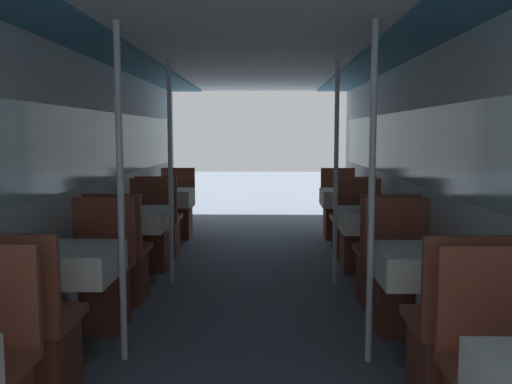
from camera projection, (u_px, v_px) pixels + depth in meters
wall_left at (69, 175)px, 4.65m from camera, size 0.05×10.23×2.11m
wall_right at (435, 175)px, 4.59m from camera, size 0.05×10.23×2.11m
ceiling_panel at (251, 42)px, 4.51m from camera, size 2.98×10.23×0.07m
dining_table_left_1 at (69, 268)px, 3.57m from camera, size 0.60×0.60×0.72m
chair_left_near_1 at (31, 350)px, 3.01m from camera, size 0.47×0.47×0.95m
chair_left_far_1 at (98, 288)px, 4.19m from camera, size 0.47×0.47×0.95m
support_pole_left_1 at (121, 195)px, 3.52m from camera, size 0.04×0.04×2.11m
dining_table_left_2 at (135, 222)px, 5.38m from camera, size 0.60×0.60×0.72m
chair_left_near_2 at (120, 268)px, 4.81m from camera, size 0.47×0.47×0.95m
chair_left_far_2 at (149, 241)px, 6.00m from camera, size 0.47×0.47×0.95m
support_pole_left_2 at (170, 173)px, 5.32m from camera, size 0.04×0.04×2.11m
dining_table_left_3 at (169, 200)px, 7.18m from camera, size 0.60×0.60×0.72m
chair_left_near_3 at (160, 231)px, 6.62m from camera, size 0.47×0.47×0.95m
chair_left_far_3 at (176, 216)px, 7.81m from camera, size 0.47×0.47×0.95m
dining_table_right_1 at (425, 270)px, 3.53m from camera, size 0.60×0.60×0.72m
chair_right_near_1 at (455, 353)px, 2.96m from camera, size 0.47×0.47×0.95m
chair_right_far_1 at (401, 290)px, 4.15m from camera, size 0.47×0.47×0.95m
support_pole_right_1 at (372, 195)px, 3.48m from camera, size 0.04×0.04×2.11m
dining_table_right_2 at (372, 223)px, 5.33m from camera, size 0.60×0.60×0.72m
chair_right_near_2 at (384, 269)px, 4.77m from camera, size 0.47×0.47×0.95m
chair_right_far_2 at (361, 242)px, 5.96m from camera, size 0.47×0.47×0.95m
support_pole_right_2 at (336, 174)px, 5.29m from camera, size 0.04×0.04×2.11m
dining_table_right_3 at (345, 200)px, 7.14m from camera, size 0.60×0.60×0.72m
chair_right_near_3 at (352, 232)px, 6.58m from camera, size 0.47×0.47×0.95m
chair_right_far_3 at (339, 217)px, 7.76m from camera, size 0.47×0.47×0.95m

